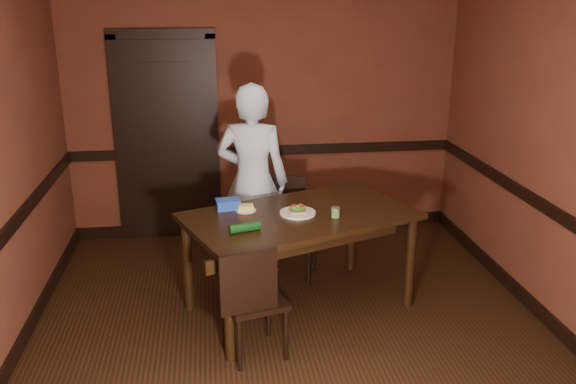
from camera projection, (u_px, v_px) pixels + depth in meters
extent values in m
cube|color=black|center=(294.00, 339.00, 4.57)|extent=(4.00, 4.50, 0.01)
cube|color=#56281A|center=(264.00, 108.00, 6.28)|extent=(4.00, 0.02, 2.70)
cube|color=#56281A|center=(389.00, 346.00, 2.03)|extent=(4.00, 0.02, 2.70)
cube|color=#56281A|center=(568.00, 156.00, 4.40)|extent=(0.02, 4.50, 2.70)
cube|color=black|center=(265.00, 151.00, 6.40)|extent=(4.00, 0.03, 0.10)
cube|color=black|center=(558.00, 215.00, 4.54)|extent=(0.03, 4.50, 0.10)
cube|color=black|center=(266.00, 225.00, 6.66)|extent=(4.00, 0.03, 0.12)
cube|color=black|center=(17.00, 351.00, 4.31)|extent=(0.03, 4.50, 0.12)
cube|color=black|center=(543.00, 315.00, 4.80)|extent=(0.03, 4.50, 0.12)
cube|color=black|center=(167.00, 142.00, 6.22)|extent=(0.85, 0.04, 2.05)
cube|color=black|center=(120.00, 143.00, 6.18)|extent=(0.10, 0.06, 2.15)
cube|color=black|center=(214.00, 141.00, 6.29)|extent=(0.10, 0.06, 2.15)
cube|color=black|center=(161.00, 34.00, 5.90)|extent=(1.05, 0.06, 0.10)
cube|color=black|center=(299.00, 261.00, 4.91)|extent=(2.00, 1.57, 0.82)
imported|color=silver|center=(253.00, 181.00, 5.43)|extent=(0.73, 0.57, 1.76)
cylinder|color=white|center=(298.00, 213.00, 4.77)|extent=(0.28, 0.28, 0.01)
cube|color=tan|center=(298.00, 211.00, 4.77)|extent=(0.13, 0.12, 0.02)
ellipsoid|color=#3D8826|center=(298.00, 208.00, 4.76)|extent=(0.12, 0.11, 0.03)
cylinder|color=#B02D11|center=(294.00, 205.00, 4.77)|extent=(0.05, 0.05, 0.01)
cylinder|color=#B02D11|center=(302.00, 206.00, 4.75)|extent=(0.05, 0.05, 0.01)
cylinder|color=#8ABC6A|center=(294.00, 207.00, 4.73)|extent=(0.03, 0.03, 0.01)
cylinder|color=#8ABC6A|center=(301.00, 205.00, 4.78)|extent=(0.03, 0.03, 0.01)
cylinder|color=#8ABC6A|center=(298.00, 206.00, 4.75)|extent=(0.03, 0.03, 0.01)
cylinder|color=#578D47|center=(335.00, 213.00, 4.70)|extent=(0.06, 0.06, 0.07)
cylinder|color=silver|center=(336.00, 208.00, 4.68)|extent=(0.07, 0.07, 0.01)
cylinder|color=white|center=(246.00, 210.00, 4.84)|extent=(0.16, 0.16, 0.01)
cube|color=#ECDE71|center=(246.00, 207.00, 4.83)|extent=(0.12, 0.08, 0.04)
cube|color=blue|center=(228.00, 205.00, 4.87)|extent=(0.19, 0.14, 0.07)
cube|color=blue|center=(228.00, 200.00, 4.86)|extent=(0.21, 0.15, 0.01)
cylinder|color=#0D3911|center=(245.00, 228.00, 4.41)|extent=(0.24, 0.12, 0.06)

